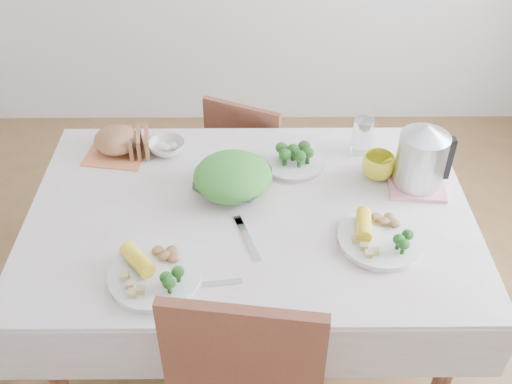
{
  "coord_description": "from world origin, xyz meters",
  "views": [
    {
      "loc": [
        0.01,
        -1.54,
        2.09
      ],
      "look_at": [
        0.02,
        0.02,
        0.82
      ],
      "focal_mm": 42.0,
      "sensor_mm": 36.0,
      "label": 1
    }
  ],
  "objects_px": {
    "dining_table": "(251,286)",
    "salad_bowl": "(233,184)",
    "chair_far": "(258,153)",
    "electric_kettle": "(421,158)",
    "dinner_plate_right": "(380,240)",
    "yellow_mug": "(378,166)",
    "dinner_plate_left": "(155,276)"
  },
  "relations": [
    {
      "from": "dining_table",
      "to": "salad_bowl",
      "type": "xyz_separation_m",
      "value": [
        -0.06,
        0.1,
        0.42
      ]
    },
    {
      "from": "salad_bowl",
      "to": "chair_far",
      "type": "bearing_deg",
      "value": 81.86
    },
    {
      "from": "chair_far",
      "to": "electric_kettle",
      "type": "relative_size",
      "value": 3.41
    },
    {
      "from": "chair_far",
      "to": "electric_kettle",
      "type": "bearing_deg",
      "value": 156.93
    },
    {
      "from": "dinner_plate_right",
      "to": "yellow_mug",
      "type": "xyz_separation_m",
      "value": [
        0.05,
        0.34,
        0.03
      ]
    },
    {
      "from": "chair_far",
      "to": "dinner_plate_left",
      "type": "relative_size",
      "value": 2.9
    },
    {
      "from": "dinner_plate_left",
      "to": "yellow_mug",
      "type": "relative_size",
      "value": 2.4
    },
    {
      "from": "dining_table",
      "to": "dinner_plate_left",
      "type": "height_order",
      "value": "dinner_plate_left"
    },
    {
      "from": "dining_table",
      "to": "yellow_mug",
      "type": "distance_m",
      "value": 0.66
    },
    {
      "from": "dining_table",
      "to": "yellow_mug",
      "type": "relative_size",
      "value": 12.02
    },
    {
      "from": "dinner_plate_left",
      "to": "electric_kettle",
      "type": "bearing_deg",
      "value": 26.9
    },
    {
      "from": "chair_far",
      "to": "dinner_plate_right",
      "type": "distance_m",
      "value": 1.03
    },
    {
      "from": "dining_table",
      "to": "chair_far",
      "type": "relative_size",
      "value": 1.72
    },
    {
      "from": "dinner_plate_left",
      "to": "salad_bowl",
      "type": "bearing_deg",
      "value": 61.79
    },
    {
      "from": "dining_table",
      "to": "dinner_plate_left",
      "type": "bearing_deg",
      "value": -131.75
    },
    {
      "from": "chair_far",
      "to": "salad_bowl",
      "type": "relative_size",
      "value": 3.16
    },
    {
      "from": "salad_bowl",
      "to": "dining_table",
      "type": "bearing_deg",
      "value": -58.72
    },
    {
      "from": "salad_bowl",
      "to": "electric_kettle",
      "type": "distance_m",
      "value": 0.66
    },
    {
      "from": "dinner_plate_right",
      "to": "electric_kettle",
      "type": "xyz_separation_m",
      "value": [
        0.18,
        0.29,
        0.11
      ]
    },
    {
      "from": "electric_kettle",
      "to": "dinner_plate_right",
      "type": "bearing_deg",
      "value": -135.72
    },
    {
      "from": "salad_bowl",
      "to": "electric_kettle",
      "type": "xyz_separation_m",
      "value": [
        0.65,
        0.03,
        0.09
      ]
    },
    {
      "from": "dinner_plate_right",
      "to": "chair_far",
      "type": "bearing_deg",
      "value": 112.74
    },
    {
      "from": "dinner_plate_right",
      "to": "electric_kettle",
      "type": "relative_size",
      "value": 1.16
    },
    {
      "from": "dining_table",
      "to": "dinner_plate_right",
      "type": "bearing_deg",
      "value": -21.72
    },
    {
      "from": "chair_far",
      "to": "dining_table",
      "type": "bearing_deg",
      "value": 112.4
    },
    {
      "from": "dinner_plate_right",
      "to": "yellow_mug",
      "type": "relative_size",
      "value": 2.36
    },
    {
      "from": "salad_bowl",
      "to": "electric_kettle",
      "type": "relative_size",
      "value": 1.08
    },
    {
      "from": "dinner_plate_left",
      "to": "electric_kettle",
      "type": "distance_m",
      "value": 0.98
    },
    {
      "from": "dinner_plate_left",
      "to": "electric_kettle",
      "type": "xyz_separation_m",
      "value": [
        0.87,
        0.44,
        0.11
      ]
    },
    {
      "from": "dining_table",
      "to": "dinner_plate_right",
      "type": "height_order",
      "value": "dinner_plate_right"
    },
    {
      "from": "salad_bowl",
      "to": "yellow_mug",
      "type": "bearing_deg",
      "value": 8.63
    },
    {
      "from": "electric_kettle",
      "to": "yellow_mug",
      "type": "bearing_deg",
      "value": 144.1
    }
  ]
}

